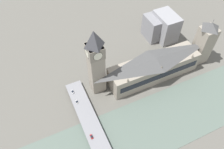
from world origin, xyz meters
TOP-DOWN VIEW (x-y plane):
  - ground_plane at (0.00, 0.00)m, footprint 600.00×600.00m
  - river_water at (-34.54, 0.00)m, footprint 57.09×360.00m
  - parliament_hall at (14.99, -8.00)m, footprint 24.45×97.18m
  - clock_tower at (25.76, 51.30)m, footprint 14.66×14.66m
  - victoria_tower at (15.05, -68.53)m, footprint 15.87×15.87m
  - road_bridge at (-34.54, 73.91)m, footprint 146.17×15.80m
  - car_northbound_lead at (-24.39, 77.56)m, footprint 4.34×1.84m
  - car_northbound_mid at (14.37, 77.62)m, footprint 3.93×1.91m
  - car_southbound_lead at (27.38, 77.65)m, footprint 4.58×1.93m
  - city_block_west at (70.68, -41.58)m, footprint 25.76×18.70m
  - city_block_center at (63.88, -53.81)m, footprint 32.00×21.54m

SIDE VIEW (x-z plane):
  - ground_plane at x=0.00m, z-range 0.00..0.00m
  - river_water at x=-34.54m, z-range 0.00..0.30m
  - road_bridge at x=-34.54m, z-range 1.41..6.04m
  - car_northbound_mid at x=14.37m, z-range 4.63..5.88m
  - car_northbound_lead at x=-24.39m, z-range 4.64..5.98m
  - car_southbound_lead at x=27.38m, z-range 4.63..6.06m
  - parliament_hall at x=14.99m, z-range -0.07..28.36m
  - city_block_west at x=70.68m, z-range 0.00..28.74m
  - city_block_center at x=63.88m, z-range 0.00..33.34m
  - victoria_tower at x=15.05m, z-range -2.00..53.39m
  - clock_tower at x=25.76m, z-range 2.80..77.05m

